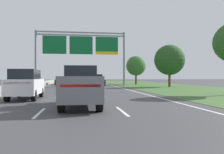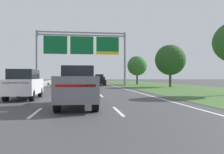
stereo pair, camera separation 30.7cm
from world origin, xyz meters
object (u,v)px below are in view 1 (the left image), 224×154
object	(u,v)px
overhead_sign_gantry	(81,47)
car_white_left_lane_suv	(26,84)
pickup_truck_grey	(81,87)
car_black_right_lane_sedan	(99,81)
car_gold_centre_lane_suv	(78,80)
car_darkgreen_left_lane_sedan	(60,81)
roadside_tree_mid	(169,60)
roadside_tree_far	(136,66)
car_red_right_lane_suv	(98,79)

from	to	relation	value
overhead_sign_gantry	car_white_left_lane_suv	xyz separation A→B (m)	(-4.16, -21.89, -5.44)
pickup_truck_grey	car_black_right_lane_sedan	world-z (taller)	pickup_truck_grey
pickup_truck_grey	car_gold_centre_lane_suv	bearing A→B (deg)	0.91
pickup_truck_grey	car_darkgreen_left_lane_sedan	size ratio (longest dim) A/B	1.22
car_white_left_lane_suv	roadside_tree_mid	xyz separation A→B (m)	(17.80, 17.29, 3.13)
pickup_truck_grey	roadside_tree_mid	size ratio (longest dim) A/B	0.82
car_darkgreen_left_lane_sedan	roadside_tree_far	xyz separation A→B (m)	(15.39, -1.32, 3.04)
pickup_truck_grey	car_gold_centre_lane_suv	xyz separation A→B (m)	(-0.12, 27.19, 0.02)
pickup_truck_grey	car_white_left_lane_suv	size ratio (longest dim) A/B	1.15
car_black_right_lane_sedan	roadside_tree_mid	xyz separation A→B (m)	(10.35, -7.40, 3.41)
pickup_truck_grey	roadside_tree_far	xyz separation A→B (m)	(11.64, 33.99, 2.79)
car_gold_centre_lane_suv	car_black_right_lane_sedan	xyz separation A→B (m)	(3.75, 2.22, -0.28)
car_gold_centre_lane_suv	car_darkgreen_left_lane_sedan	distance (m)	8.89
car_darkgreen_left_lane_sedan	roadside_tree_mid	xyz separation A→B (m)	(17.73, -13.30, 3.41)
car_gold_centre_lane_suv	car_black_right_lane_sedan	bearing A→B (deg)	-57.95
overhead_sign_gantry	roadside_tree_far	bearing A→B (deg)	33.13
pickup_truck_grey	car_red_right_lane_suv	world-z (taller)	pickup_truck_grey
pickup_truck_grey	overhead_sign_gantry	bearing A→B (deg)	-0.06
overhead_sign_gantry	car_darkgreen_left_lane_sedan	size ratio (longest dim) A/B	3.40
car_gold_centre_lane_suv	car_darkgreen_left_lane_sedan	bearing A→B (deg)	25.58
car_gold_centre_lane_suv	roadside_tree_far	world-z (taller)	roadside_tree_far
car_white_left_lane_suv	car_black_right_lane_sedan	distance (m)	25.79
car_red_right_lane_suv	car_gold_centre_lane_suv	xyz separation A→B (m)	(-4.04, -9.03, 0.00)
car_black_right_lane_sedan	roadside_tree_far	size ratio (longest dim) A/B	0.75
car_red_right_lane_suv	pickup_truck_grey	bearing A→B (deg)	173.68
car_red_right_lane_suv	car_black_right_lane_sedan	world-z (taller)	car_red_right_lane_suv
car_black_right_lane_sedan	car_darkgreen_left_lane_sedan	distance (m)	9.44
overhead_sign_gantry	car_black_right_lane_sedan	size ratio (longest dim) A/B	3.42
overhead_sign_gantry	car_gold_centre_lane_suv	xyz separation A→B (m)	(-0.45, 0.59, -5.44)
overhead_sign_gantry	car_white_left_lane_suv	bearing A→B (deg)	-100.76
car_gold_centre_lane_suv	roadside_tree_far	size ratio (longest dim) A/B	0.80
overhead_sign_gantry	car_red_right_lane_suv	distance (m)	11.62
car_white_left_lane_suv	roadside_tree_mid	size ratio (longest dim) A/B	0.71
car_white_left_lane_suv	car_gold_centre_lane_suv	bearing A→B (deg)	-9.89
car_darkgreen_left_lane_sedan	car_white_left_lane_suv	bearing A→B (deg)	-178.98
overhead_sign_gantry	roadside_tree_far	distance (m)	13.76
car_black_right_lane_sedan	roadside_tree_mid	size ratio (longest dim) A/B	0.67
car_red_right_lane_suv	car_black_right_lane_sedan	xyz separation A→B (m)	(-0.29, -6.82, -0.28)
car_black_right_lane_sedan	car_darkgreen_left_lane_sedan	xyz separation A→B (m)	(-7.38, 5.89, 0.00)
pickup_truck_grey	roadside_tree_mid	world-z (taller)	roadside_tree_mid
car_red_right_lane_suv	car_darkgreen_left_lane_sedan	distance (m)	7.73
car_white_left_lane_suv	roadside_tree_mid	world-z (taller)	roadside_tree_mid
car_red_right_lane_suv	roadside_tree_far	bearing A→B (deg)	-106.32
car_white_left_lane_suv	roadside_tree_mid	bearing A→B (deg)	-46.37
car_gold_centre_lane_suv	roadside_tree_mid	xyz separation A→B (m)	(14.10, -5.19, 3.13)
car_darkgreen_left_lane_sedan	roadside_tree_far	world-z (taller)	roadside_tree_far
overhead_sign_gantry	car_white_left_lane_suv	distance (m)	22.93
car_red_right_lane_suv	roadside_tree_mid	bearing A→B (deg)	-144.87
car_darkgreen_left_lane_sedan	roadside_tree_mid	world-z (taller)	roadside_tree_mid
roadside_tree_mid	car_black_right_lane_sedan	bearing A→B (deg)	144.43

